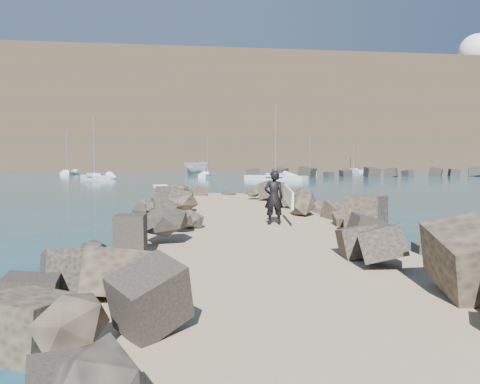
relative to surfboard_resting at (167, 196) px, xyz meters
The scene contains 17 objects.
ground 4.51m from the surfboard_resting, 53.49° to the right, with size 800.00×800.00×0.00m, color #0F384C.
jetty 6.16m from the surfboard_resting, 64.72° to the right, with size 6.00×26.00×0.60m, color #8C7759.
riprap_left 5.06m from the surfboard_resting, 93.30° to the right, with size 2.60×22.00×1.00m, color black.
riprap_right 7.48m from the surfboard_resting, 42.37° to the right, with size 2.60×22.00×1.00m, color black.
breakwater_secondary 63.75m from the surfboard_resting, 53.85° to the left, with size 52.00×4.00×1.20m, color black.
headland 157.69m from the surfboard_resting, 85.39° to the left, with size 360.00×140.00×32.00m, color #2D4919.
surfboard_resting is the anchor object (origin of this frame).
boat_imported 65.91m from the surfboard_resting, 88.01° to the left, with size 2.67×7.10×2.74m, color silver.
surfer_with_board 6.88m from the surfboard_resting, 58.93° to the right, with size 0.89×2.02×1.63m.
radome 187.21m from the surfboard_resting, 51.17° to the left, with size 13.31×13.31×21.08m.
sailboat_f 92.07m from the surfboard_resting, 63.64° to the left, with size 2.86×5.92×7.13m.
sailboat_d 77.99m from the surfboard_resting, 69.59° to the left, with size 2.11×7.23×8.59m.
sailboat_c 41.10m from the surfboard_resting, 72.08° to the left, with size 8.09×7.25×10.57m.
sailboat_b 50.45m from the surfboard_resting, 85.72° to the left, with size 3.07×5.59×6.82m.
sailboat_e 72.28m from the surfboard_resting, 108.44° to the left, with size 2.41×7.35×8.69m.
sailboat_a 45.27m from the surfboard_resting, 105.85° to the left, with size 5.33×7.41×9.14m.
headland_buildings 153.50m from the surfboard_resting, 82.56° to the left, with size 137.50×30.50×5.00m.
Camera 1 is at (-1.64, -14.98, 2.48)m, focal length 32.00 mm.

